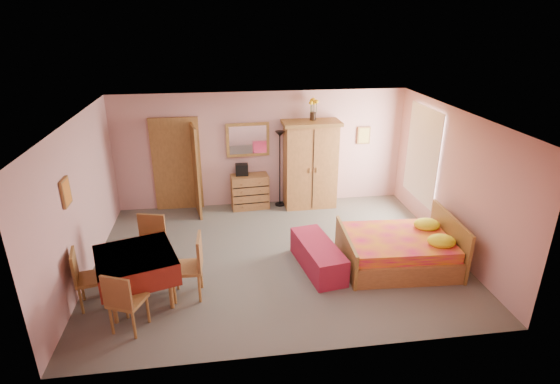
{
  "coord_description": "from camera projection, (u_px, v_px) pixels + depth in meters",
  "views": [
    {
      "loc": [
        -0.92,
        -6.93,
        4.14
      ],
      "look_at": [
        0.1,
        0.3,
        1.15
      ],
      "focal_mm": 28.0,
      "sensor_mm": 36.0,
      "label": 1
    }
  ],
  "objects": [
    {
      "name": "bed",
      "position": [
        398.0,
        242.0,
        7.62
      ],
      "size": [
        2.01,
        1.63,
        0.89
      ],
      "primitive_type": "cube",
      "rotation": [
        0.0,
        0.0,
        -0.05
      ],
      "color": "#D0144D",
      "rests_on": "floor"
    },
    {
      "name": "wardrobe",
      "position": [
        310.0,
        165.0,
        9.81
      ],
      "size": [
        1.28,
        0.67,
        1.99
      ],
      "primitive_type": "cube",
      "rotation": [
        0.0,
        0.0,
        0.02
      ],
      "color": "#AD703A",
      "rests_on": "floor"
    },
    {
      "name": "window",
      "position": [
        423.0,
        154.0,
        9.0
      ],
      "size": [
        0.08,
        1.4,
        1.95
      ],
      "primitive_type": "cube",
      "color": "white",
      "rests_on": "wall_right"
    },
    {
      "name": "wall_right",
      "position": [
        453.0,
        181.0,
        7.97
      ],
      "size": [
        0.1,
        5.0,
        2.6
      ],
      "primitive_type": "cube",
      "color": "#C89191",
      "rests_on": "floor"
    },
    {
      "name": "stereo",
      "position": [
        242.0,
        170.0,
        9.74
      ],
      "size": [
        0.28,
        0.21,
        0.26
      ],
      "primitive_type": "cube",
      "rotation": [
        0.0,
        0.0,
        -0.02
      ],
      "color": "black",
      "rests_on": "chest_of_drawers"
    },
    {
      "name": "floor_lamp",
      "position": [
        280.0,
        169.0,
        9.86
      ],
      "size": [
        0.25,
        0.25,
        1.76
      ],
      "primitive_type": "cube",
      "rotation": [
        0.0,
        0.0,
        0.14
      ],
      "color": "black",
      "rests_on": "floor"
    },
    {
      "name": "chest_of_drawers",
      "position": [
        250.0,
        192.0,
        9.91
      ],
      "size": [
        0.86,
        0.48,
        0.78
      ],
      "primitive_type": "cube",
      "rotation": [
        0.0,
        0.0,
        0.07
      ],
      "color": "brown",
      "rests_on": "floor"
    },
    {
      "name": "wall_mirror",
      "position": [
        248.0,
        140.0,
        9.67
      ],
      "size": [
        0.96,
        0.11,
        0.76
      ],
      "primitive_type": "cube",
      "rotation": [
        0.0,
        0.0,
        0.06
      ],
      "color": "white",
      "rests_on": "wall_back"
    },
    {
      "name": "picture_back",
      "position": [
        364.0,
        135.0,
        10.02
      ],
      "size": [
        0.3,
        0.04,
        0.4
      ],
      "primitive_type": "cube",
      "color": "#D8BF59",
      "rests_on": "wall_back"
    },
    {
      "name": "chair_south",
      "position": [
        128.0,
        300.0,
        6.02
      ],
      "size": [
        0.57,
        0.57,
        0.96
      ],
      "primitive_type": "cube",
      "rotation": [
        0.0,
        0.0,
        -0.41
      ],
      "color": "olive",
      "rests_on": "floor"
    },
    {
      "name": "chair_west",
      "position": [
        91.0,
        278.0,
        6.53
      ],
      "size": [
        0.51,
        0.51,
        0.95
      ],
      "primitive_type": "cube",
      "rotation": [
        0.0,
        0.0,
        -1.36
      ],
      "color": "olive",
      "rests_on": "floor"
    },
    {
      "name": "floor",
      "position": [
        277.0,
        256.0,
        8.04
      ],
      "size": [
        6.5,
        6.5,
        0.0
      ],
      "primitive_type": "plane",
      "color": "#6A655D",
      "rests_on": "ground"
    },
    {
      "name": "chair_east",
      "position": [
        187.0,
        267.0,
        6.73
      ],
      "size": [
        0.49,
        0.49,
        1.03
      ],
      "primitive_type": "cube",
      "rotation": [
        0.0,
        0.0,
        1.53
      ],
      "color": "#AC743A",
      "rests_on": "floor"
    },
    {
      "name": "wall_back",
      "position": [
        262.0,
        150.0,
        9.84
      ],
      "size": [
        6.5,
        0.1,
        2.6
      ],
      "primitive_type": "cube",
      "color": "#C89191",
      "rests_on": "floor"
    },
    {
      "name": "dining_table",
      "position": [
        138.0,
        278.0,
        6.65
      ],
      "size": [
        1.4,
        1.4,
        0.82
      ],
      "primitive_type": "cube",
      "rotation": [
        0.0,
        0.0,
        0.3
      ],
      "color": "maroon",
      "rests_on": "floor"
    },
    {
      "name": "wall_left",
      "position": [
        80.0,
        201.0,
        7.13
      ],
      "size": [
        0.1,
        5.0,
        2.6
      ],
      "primitive_type": "cube",
      "color": "#C89191",
      "rests_on": "floor"
    },
    {
      "name": "chair_north",
      "position": [
        149.0,
        248.0,
        7.28
      ],
      "size": [
        0.58,
        0.58,
        1.04
      ],
      "primitive_type": "cube",
      "rotation": [
        0.0,
        0.0,
        2.88
      ],
      "color": "#AA7639",
      "rests_on": "floor"
    },
    {
      "name": "doorway",
      "position": [
        177.0,
        165.0,
        9.67
      ],
      "size": [
        1.06,
        0.12,
        2.15
      ],
      "primitive_type": "cube",
      "color": "#9E6B35",
      "rests_on": "floor"
    },
    {
      "name": "sunflower_vase",
      "position": [
        313.0,
        109.0,
        9.44
      ],
      "size": [
        0.2,
        0.2,
        0.48
      ],
      "primitive_type": "cube",
      "rotation": [
        0.0,
        0.0,
        -0.03
      ],
      "color": "yellow",
      "rests_on": "wardrobe"
    },
    {
      "name": "wall_front",
      "position": [
        304.0,
        268.0,
        5.25
      ],
      "size": [
        6.5,
        0.1,
        2.6
      ],
      "primitive_type": "cube",
      "color": "#C89191",
      "rests_on": "floor"
    },
    {
      "name": "picture_left",
      "position": [
        66.0,
        192.0,
        6.43
      ],
      "size": [
        0.04,
        0.32,
        0.42
      ],
      "primitive_type": "cube",
      "color": "orange",
      "rests_on": "wall_left"
    },
    {
      "name": "bench",
      "position": [
        318.0,
        256.0,
        7.58
      ],
      "size": [
        0.76,
        1.5,
        0.48
      ],
      "primitive_type": "cube",
      "rotation": [
        0.0,
        0.0,
        0.16
      ],
      "color": "maroon",
      "rests_on": "floor"
    },
    {
      "name": "ceiling",
      "position": [
        276.0,
        116.0,
        7.05
      ],
      "size": [
        6.5,
        6.5,
        0.0
      ],
      "primitive_type": "plane",
      "rotation": [
        3.14,
        0.0,
        0.0
      ],
      "color": "brown",
      "rests_on": "wall_back"
    }
  ]
}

